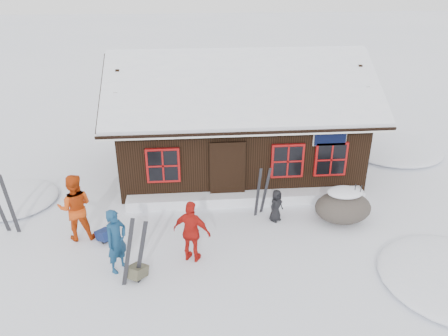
{
  "coord_description": "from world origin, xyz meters",
  "views": [
    {
      "loc": [
        -0.29,
        -9.86,
        7.04
      ],
      "look_at": [
        0.77,
        2.19,
        1.3
      ],
      "focal_mm": 35.0,
      "sensor_mm": 36.0,
      "label": 1
    }
  ],
  "objects": [
    {
      "name": "ski_pair_mid",
      "position": [
        -5.5,
        1.2,
        0.88
      ],
      "size": [
        0.62,
        0.15,
        1.85
      ],
      "rotation": [
        0.0,
        0.0,
        0.04
      ],
      "color": "black",
      "rests_on": "ground"
    },
    {
      "name": "ski_pair_left",
      "position": [
        -1.65,
        -1.29,
        0.86
      ],
      "size": [
        0.76,
        0.24,
        1.79
      ],
      "rotation": [
        0.0,
        0.0,
        0.07
      ],
      "color": "black",
      "rests_on": "ground"
    },
    {
      "name": "backpack_blue",
      "position": [
        -2.69,
        0.51,
        0.13
      ],
      "size": [
        0.6,
        0.61,
        0.26
      ],
      "primitive_type": "cube",
      "rotation": [
        0.0,
        0.0,
        0.72
      ],
      "color": "navy",
      "rests_on": "ground"
    },
    {
      "name": "skier_orange_left",
      "position": [
        -3.43,
        0.73,
        0.97
      ],
      "size": [
        1.01,
        0.83,
        1.95
      ],
      "primitive_type": "imported",
      "rotation": [
        0.0,
        0.0,
        3.24
      ],
      "color": "#C43E0D",
      "rests_on": "ground"
    },
    {
      "name": "ski_poles",
      "position": [
        4.5,
        0.84,
        0.61
      ],
      "size": [
        0.23,
        0.11,
        1.29
      ],
      "color": "black",
      "rests_on": "ground"
    },
    {
      "name": "skier_teal",
      "position": [
        -2.14,
        -0.79,
        0.85
      ],
      "size": [
        0.7,
        0.74,
        1.71
      ],
      "primitive_type": "imported",
      "rotation": [
        0.0,
        0.0,
        0.91
      ],
      "color": "navy",
      "rests_on": "ground"
    },
    {
      "name": "ground",
      "position": [
        0.0,
        0.0,
        0.0
      ],
      "size": [
        120.0,
        120.0,
        0.0
      ],
      "primitive_type": "plane",
      "color": "white",
      "rests_on": "ground"
    },
    {
      "name": "boulder",
      "position": [
        4.19,
        0.93,
        0.49
      ],
      "size": [
        1.66,
        1.25,
        0.97
      ],
      "color": "#4F463F",
      "rests_on": "ground"
    },
    {
      "name": "snow_drift",
      "position": [
        1.5,
        2.25,
        0.17
      ],
      "size": [
        7.6,
        0.6,
        0.35
      ],
      "primitive_type": "cube",
      "color": "white",
      "rests_on": "ground"
    },
    {
      "name": "skier_orange_right",
      "position": [
        -0.29,
        -0.56,
        0.86
      ],
      "size": [
        1.09,
        0.79,
        1.71
      ],
      "primitive_type": "imported",
      "rotation": [
        0.0,
        0.0,
        2.72
      ],
      "color": "red",
      "rests_on": "ground"
    },
    {
      "name": "snow_mounds",
      "position": [
        1.65,
        1.86,
        0.0
      ],
      "size": [
        20.6,
        13.2,
        0.48
      ],
      "color": "white",
      "rests_on": "ground"
    },
    {
      "name": "ski_pair_right",
      "position": [
        1.86,
        1.59,
        0.73
      ],
      "size": [
        0.53,
        0.24,
        1.57
      ],
      "rotation": [
        0.0,
        0.0,
        0.36
      ],
      "color": "black",
      "rests_on": "ground"
    },
    {
      "name": "backpack_olive",
      "position": [
        -1.66,
        -1.18,
        0.13
      ],
      "size": [
        0.57,
        0.61,
        0.27
      ],
      "primitive_type": "cube",
      "rotation": [
        0.0,
        0.0,
        -0.52
      ],
      "color": "#4D4A37",
      "rests_on": "ground"
    },
    {
      "name": "skier_crouched",
      "position": [
        2.22,
        1.14,
        0.51
      ],
      "size": [
        0.59,
        0.56,
        1.01
      ],
      "primitive_type": "imported",
      "rotation": [
        0.0,
        0.0,
        0.67
      ],
      "color": "black",
      "rests_on": "ground"
    },
    {
      "name": "mountain_hut",
      "position": [
        1.5,
        4.98,
        1.58
      ],
      "size": [
        8.9,
        6.09,
        4.42
      ],
      "color": "black",
      "rests_on": "ground"
    }
  ]
}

